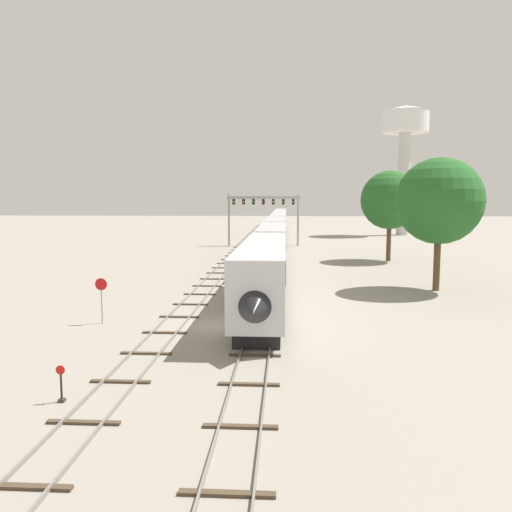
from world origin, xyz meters
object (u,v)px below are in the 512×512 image
at_px(water_tower, 405,134).
at_px(trackside_tree_left, 439,201).
at_px(stop_sign, 101,294).
at_px(switch_stand, 61,389).
at_px(trackside_tree_mid, 390,200).
at_px(signal_gantry, 263,208).
at_px(passenger_train, 278,228).

bearing_deg(water_tower, trackside_tree_left, -100.21).
bearing_deg(stop_sign, switch_stand, -76.74).
relative_size(switch_stand, stop_sign, 0.51).
height_order(switch_stand, stop_sign, stop_sign).
distance_m(switch_stand, trackside_tree_mid, 51.38).
relative_size(trackside_tree_left, trackside_tree_mid, 1.00).
distance_m(switch_stand, stop_sign, 12.71).
bearing_deg(signal_gantry, water_tower, 43.29).
bearing_deg(trackside_tree_mid, trackside_tree_left, -90.12).
relative_size(water_tower, switch_stand, 18.72).
relative_size(signal_gantry, trackside_tree_mid, 1.07).
height_order(water_tower, trackside_tree_mid, water_tower).
height_order(stop_sign, trackside_tree_mid, trackside_tree_mid).
bearing_deg(switch_stand, trackside_tree_left, 49.78).
bearing_deg(stop_sign, trackside_tree_mid, 54.17).
distance_m(water_tower, switch_stand, 101.32).
xyz_separation_m(trackside_tree_left, trackside_tree_mid, (0.04, 20.73, 0.03)).
distance_m(signal_gantry, stop_sign, 54.50).
xyz_separation_m(passenger_train, stop_sign, (-10.00, -60.28, -0.74)).
distance_m(passenger_train, trackside_tree_left, 49.59).
distance_m(passenger_train, signal_gantry, 7.84).
bearing_deg(trackside_tree_left, passenger_train, 106.93).
height_order(water_tower, trackside_tree_left, water_tower).
xyz_separation_m(water_tower, trackside_tree_mid, (-12.17, -47.11, -13.90)).
xyz_separation_m(switch_stand, stop_sign, (-2.90, 12.31, 1.35)).
bearing_deg(water_tower, stop_sign, -114.32).
height_order(water_tower, switch_stand, water_tower).
xyz_separation_m(water_tower, stop_sign, (-36.58, -80.92, -19.66)).
xyz_separation_m(signal_gantry, stop_sign, (-7.75, -53.76, -4.48)).
relative_size(water_tower, stop_sign, 9.49).
bearing_deg(passenger_train, trackside_tree_mid, -61.43).
xyz_separation_m(passenger_train, signal_gantry, (-2.25, -6.51, 3.74)).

